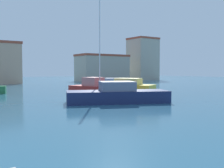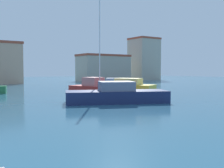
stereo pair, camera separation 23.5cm
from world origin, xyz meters
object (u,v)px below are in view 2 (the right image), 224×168
at_px(motorboat_navy_far_left, 117,95).
at_px(sailboat_red_mid_harbor, 99,88).
at_px(motorboat_yellow_outer_mooring, 123,86).
at_px(motorboat_blue_near_pier, 110,83).

bearing_deg(motorboat_navy_far_left, sailboat_red_mid_harbor, 70.14).
bearing_deg(motorboat_yellow_outer_mooring, motorboat_blue_near_pier, 73.48).
distance_m(motorboat_navy_far_left, motorboat_yellow_outer_mooring, 13.99).
distance_m(motorboat_yellow_outer_mooring, motorboat_blue_near_pier, 6.75).
relative_size(motorboat_yellow_outer_mooring, motorboat_blue_near_pier, 1.39).
bearing_deg(motorboat_navy_far_left, motorboat_blue_near_pier, 58.86).
height_order(motorboat_navy_far_left, motorboat_blue_near_pier, motorboat_navy_far_left).
height_order(motorboat_navy_far_left, motorboat_yellow_outer_mooring, motorboat_navy_far_left).
distance_m(motorboat_navy_far_left, sailboat_red_mid_harbor, 8.22).
bearing_deg(motorboat_blue_near_pier, sailboat_red_mid_harbor, -128.56).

